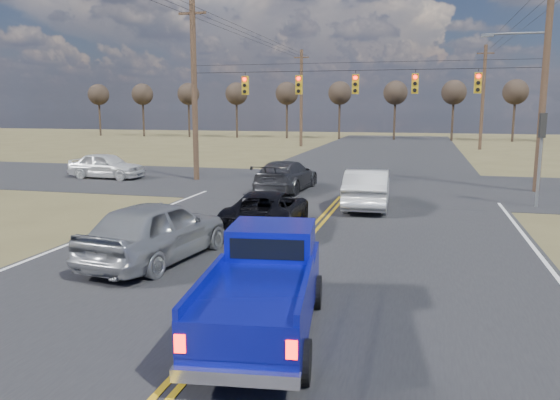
% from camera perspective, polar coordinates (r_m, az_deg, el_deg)
% --- Properties ---
extents(ground, '(160.00, 160.00, 0.00)m').
position_cam_1_polar(ground, '(12.16, -2.91, -10.23)').
color(ground, brown).
rests_on(ground, ground).
extents(road_main, '(14.00, 120.00, 0.02)m').
position_cam_1_polar(road_main, '(21.58, 5.07, -1.40)').
color(road_main, '#28282B').
rests_on(road_main, ground).
extents(road_cross, '(120.00, 12.00, 0.02)m').
position_cam_1_polar(road_cross, '(29.39, 7.65, 1.52)').
color(road_cross, '#28282B').
rests_on(road_cross, ground).
extents(signal_gantry, '(19.60, 4.83, 10.00)m').
position_cam_1_polar(signal_gantry, '(28.85, 8.84, 11.42)').
color(signal_gantry, '#473323').
rests_on(signal_gantry, ground).
extents(utility_poles, '(19.60, 58.32, 10.00)m').
position_cam_1_polar(utility_poles, '(28.13, 7.64, 11.83)').
color(utility_poles, '#473323').
rests_on(utility_poles, ground).
extents(treeline, '(87.00, 117.80, 7.40)m').
position_cam_1_polar(treeline, '(38.05, 9.53, 11.92)').
color(treeline, '#33261C').
rests_on(treeline, ground).
extents(pickup_truck, '(2.44, 5.07, 1.83)m').
position_cam_1_polar(pickup_truck, '(10.06, -1.69, -9.16)').
color(pickup_truck, black).
rests_on(pickup_truck, ground).
extents(silver_suv, '(2.71, 5.26, 1.71)m').
position_cam_1_polar(silver_suv, '(15.10, -12.73, -3.11)').
color(silver_suv, gray).
rests_on(silver_suv, ground).
extents(black_suv, '(2.54, 5.07, 1.38)m').
position_cam_1_polar(black_suv, '(18.40, -1.35, -1.12)').
color(black_suv, black).
rests_on(black_suv, ground).
extents(white_car_queue, '(1.92, 4.99, 1.62)m').
position_cam_1_polar(white_car_queue, '(22.83, 9.09, 1.19)').
color(white_car_queue, '#BABABA').
rests_on(white_car_queue, ground).
extents(dgrey_car_queue, '(2.50, 5.38, 1.52)m').
position_cam_1_polar(dgrey_car_queue, '(27.21, 0.65, 2.56)').
color(dgrey_car_queue, '#313136').
rests_on(dgrey_car_queue, ground).
extents(cross_car_west, '(2.04, 4.55, 1.52)m').
position_cam_1_polar(cross_car_west, '(33.46, -17.70, 3.44)').
color(cross_car_west, silver).
rests_on(cross_car_west, ground).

